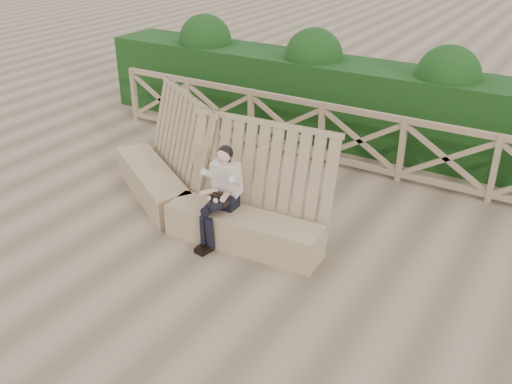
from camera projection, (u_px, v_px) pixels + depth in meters
The scene contains 5 objects.
ground at pixel (249, 271), 7.10m from camera, with size 60.00×60.00×0.00m, color brown.
bench at pixel (198, 192), 8.16m from camera, with size 4.12×1.80×1.59m.
woman at pixel (221, 191), 7.47m from camera, with size 0.37×0.78×1.33m.
guardrail at pixel (360, 141), 9.51m from camera, with size 10.10×0.09×1.10m.
hedge at pixel (386, 110), 10.34m from camera, with size 12.00×1.20×1.50m, color black.
Camera 1 is at (3.14, -4.97, 4.10)m, focal length 40.00 mm.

